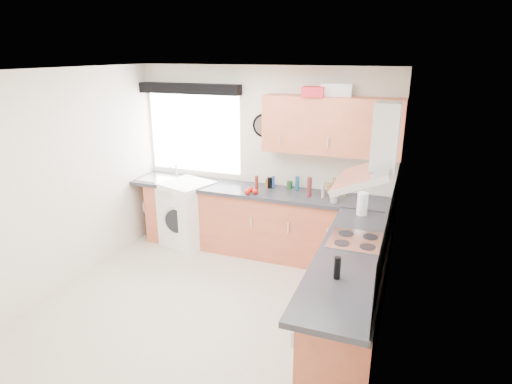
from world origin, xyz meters
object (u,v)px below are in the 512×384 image
at_px(washing_machine, 188,213).
at_px(oven, 353,285).
at_px(upper_cabinets, 332,126).
at_px(extractor_hood, 375,156).

bearing_deg(washing_machine, oven, -6.09).
distance_m(oven, upper_cabinets, 1.99).
height_order(extractor_hood, upper_cabinets, upper_cabinets).
xyz_separation_m(upper_cabinets, washing_machine, (-1.95, -0.23, -1.34)).
distance_m(upper_cabinets, washing_machine, 2.38).
height_order(oven, extractor_hood, extractor_hood).
bearing_deg(washing_machine, upper_cabinets, 24.24).
bearing_deg(oven, extractor_hood, -0.00).
relative_size(extractor_hood, washing_machine, 0.84).
distance_m(oven, extractor_hood, 1.35).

